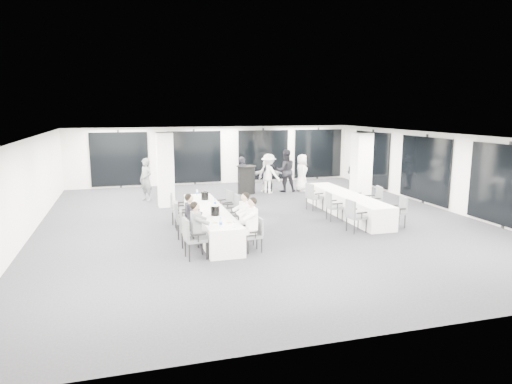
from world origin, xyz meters
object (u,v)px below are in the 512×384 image
at_px(chair_main_left_far, 176,207).
at_px(standing_guest_e, 302,170).
at_px(chair_side_right_mid, 375,199).
at_px(standing_guest_h, 354,172).
at_px(chair_main_left_fourth, 179,214).
at_px(ice_bucket_near, 215,211).
at_px(chair_main_right_second, 248,226).
at_px(chair_main_left_near, 192,236).
at_px(chair_side_left_far, 313,195).
at_px(cocktail_table, 246,179).
at_px(chair_side_left_mid, 332,204).
at_px(chair_main_right_fourth, 233,208).
at_px(chair_main_right_near, 255,232).
at_px(banquet_table_side, 346,204).
at_px(standing_guest_g, 146,177).
at_px(standing_guest_d, 269,171).
at_px(chair_side_right_near, 399,210).
at_px(standing_guest_a, 243,173).
at_px(standing_guest_b, 285,168).
at_px(standing_guest_c, 269,171).
at_px(chair_side_left_near, 354,214).
at_px(chair_main_right_mid, 240,216).
at_px(ice_bucket_far, 205,196).
at_px(chair_side_right_far, 355,194).
at_px(chair_main_left_second, 186,226).
at_px(chair_main_left_mid, 182,217).
at_px(banquet_table_main, 210,221).
at_px(chair_main_right_far, 226,203).
at_px(standing_guest_f, 267,173).

distance_m(chair_main_left_far, standing_guest_e, 7.53).
relative_size(chair_side_right_mid, standing_guest_h, 0.59).
xyz_separation_m(chair_main_left_fourth, ice_bucket_near, (0.82, -1.59, 0.40)).
bearing_deg(chair_main_right_second, chair_main_left_near, 123.57).
bearing_deg(chair_side_left_far, chair_main_left_far, -93.19).
height_order(cocktail_table, chair_side_left_mid, cocktail_table).
bearing_deg(chair_main_right_fourth, chair_main_right_near, 179.42).
bearing_deg(chair_side_right_mid, banquet_table_side, 72.06).
bearing_deg(standing_guest_g, standing_guest_d, 58.17).
bearing_deg(chair_side_right_near, standing_guest_h, -8.04).
bearing_deg(ice_bucket_near, chair_main_left_fourth, 117.32).
bearing_deg(chair_main_left_near, standing_guest_e, 137.09).
height_order(chair_main_right_second, chair_side_right_near, chair_side_right_near).
bearing_deg(standing_guest_a, chair_side_right_mid, -86.29).
height_order(standing_guest_b, standing_guest_c, standing_guest_b).
distance_m(chair_main_left_near, chair_side_left_near, 5.14).
bearing_deg(standing_guest_e, chair_main_right_near, 163.35).
xyz_separation_m(chair_main_right_mid, ice_bucket_far, (-0.74, 1.74, 0.34)).
bearing_deg(standing_guest_b, chair_side_right_far, 113.11).
height_order(banquet_table_side, chair_main_right_fourth, chair_main_right_fourth).
relative_size(chair_side_left_near, standing_guest_g, 0.51).
distance_m(chair_main_left_second, chair_main_left_fourth, 1.79).
height_order(chair_main_left_mid, chair_side_right_mid, chair_main_left_mid).
xyz_separation_m(banquet_table_main, standing_guest_h, (7.46, 5.16, 0.51)).
bearing_deg(standing_guest_b, chair_main_right_near, 69.55).
bearing_deg(chair_main_right_far, chair_main_right_near, 167.15).
height_order(chair_main_right_second, standing_guest_b, standing_guest_b).
relative_size(banquet_table_main, standing_guest_f, 2.94).
height_order(chair_main_right_fourth, standing_guest_g, standing_guest_g).
relative_size(standing_guest_f, ice_bucket_far, 6.35).
relative_size(chair_main_left_second, chair_side_left_near, 1.01).
distance_m(banquet_table_main, standing_guest_e, 7.92).
bearing_deg(standing_guest_g, standing_guest_e, 56.59).
height_order(cocktail_table, chair_main_right_far, cocktail_table).
height_order(standing_guest_e, standing_guest_f, standing_guest_e).
bearing_deg(standing_guest_f, chair_side_right_near, 116.53).
distance_m(cocktail_table, chair_main_left_fourth, 6.39).
xyz_separation_m(chair_side_right_mid, ice_bucket_far, (-5.77, 0.76, 0.29)).
bearing_deg(chair_side_left_far, chair_side_right_near, 19.25).
bearing_deg(chair_main_left_far, cocktail_table, 148.68).
xyz_separation_m(chair_main_right_mid, standing_guest_f, (2.86, 6.49, 0.30)).
height_order(chair_main_right_near, chair_side_left_far, chair_side_left_far).
distance_m(chair_side_left_near, chair_side_right_far, 3.48).
height_order(chair_main_left_second, chair_side_left_far, chair_main_left_second).
bearing_deg(ice_bucket_near, chair_main_left_near, -122.65).
relative_size(chair_main_right_mid, chair_side_left_far, 0.97).
distance_m(chair_main_left_far, standing_guest_c, 6.30).
distance_m(chair_main_left_fourth, standing_guest_a, 6.31).
relative_size(chair_side_left_near, standing_guest_b, 0.46).
bearing_deg(chair_main_left_near, standing_guest_g, 179.63).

